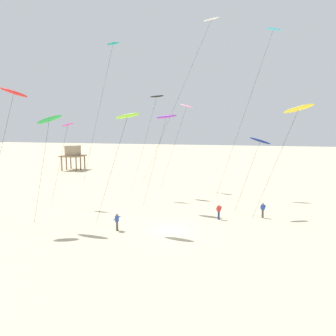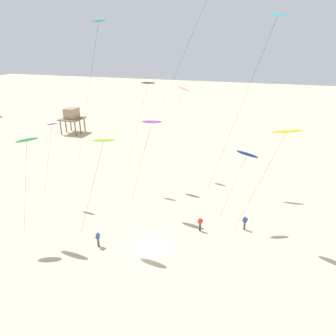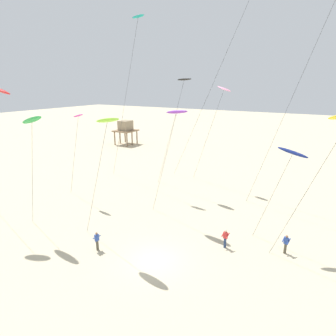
{
  "view_description": "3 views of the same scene",
  "coord_description": "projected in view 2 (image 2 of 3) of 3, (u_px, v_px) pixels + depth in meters",
  "views": [
    {
      "loc": [
        6.34,
        -27.82,
        9.95
      ],
      "look_at": [
        -2.18,
        8.34,
        4.82
      ],
      "focal_mm": 33.2,
      "sensor_mm": 36.0,
      "label": 1
    },
    {
      "loc": [
        9.94,
        -25.69,
        19.69
      ],
      "look_at": [
        0.34,
        5.48,
        6.55
      ],
      "focal_mm": 35.13,
      "sensor_mm": 36.0,
      "label": 2
    },
    {
      "loc": [
        10.72,
        -16.19,
        13.47
      ],
      "look_at": [
        -4.28,
        9.51,
        4.56
      ],
      "focal_mm": 30.07,
      "sensor_mm": 36.0,
      "label": 3
    }
  ],
  "objects": [
    {
      "name": "kite_black",
      "position": [
        148.0,
        84.0,
        42.9
      ],
      "size": [
        5.32,
        1.17,
        14.2
      ],
      "color": "black",
      "rests_on": "ground"
    },
    {
      "name": "kite_purple",
      "position": [
        151.0,
        122.0,
        36.08
      ],
      "size": [
        4.47,
        1.27,
        11.27
      ],
      "color": "purple",
      "rests_on": "ground"
    },
    {
      "name": "kite_flyer_nearest",
      "position": [
        245.0,
        222.0,
        35.63
      ],
      "size": [
        0.64,
        0.62,
        1.67
      ],
      "color": "#4C4738",
      "rests_on": "ground"
    },
    {
      "name": "kite_teal",
      "position": [
        98.0,
        27.0,
        41.81
      ],
      "size": [
        7.02,
        0.96,
        21.7
      ],
      "color": "teal",
      "rests_on": "ground"
    },
    {
      "name": "ground_plane",
      "position": [
        149.0,
        248.0,
        32.84
      ],
      "size": [
        260.0,
        260.0,
        0.0
      ],
      "primitive_type": "plane",
      "color": "beige"
    },
    {
      "name": "kite_green",
      "position": [
        26.0,
        141.0,
        31.2
      ],
      "size": [
        4.04,
        0.92,
        11.13
      ],
      "color": "green",
      "rests_on": "ground"
    },
    {
      "name": "kite_magenta",
      "position": [
        52.0,
        126.0,
        38.84
      ],
      "size": [
        3.92,
        0.63,
        10.32
      ],
      "color": "#D8339E",
      "rests_on": "ground"
    },
    {
      "name": "kite_yellow",
      "position": [
        286.0,
        132.0,
        30.03
      ],
      "size": [
        5.5,
        1.94,
        12.21
      ],
      "color": "yellow",
      "rests_on": "ground"
    },
    {
      "name": "kite_flyer_furthest",
      "position": [
        200.0,
        224.0,
        35.39
      ],
      "size": [
        0.62,
        0.59,
        1.67
      ],
      "color": "navy",
      "rests_on": "ground"
    },
    {
      "name": "kite_pink",
      "position": [
        182.0,
        89.0,
        46.26
      ],
      "size": [
        5.34,
        1.23,
        13.31
      ],
      "color": "pink",
      "rests_on": "ground"
    },
    {
      "name": "kite_lime",
      "position": [
        103.0,
        141.0,
        30.07
      ],
      "size": [
        5.16,
        1.17,
        11.26
      ],
      "color": "#8CD833",
      "rests_on": "ground"
    },
    {
      "name": "kite_navy",
      "position": [
        247.0,
        155.0,
        34.17
      ],
      "size": [
        3.79,
        1.14,
        8.77
      ],
      "color": "navy",
      "rests_on": "ground"
    },
    {
      "name": "stilt_house",
      "position": [
        72.0,
        115.0,
        70.21
      ],
      "size": [
        4.41,
        4.69,
        5.47
      ],
      "color": "#846647",
      "rests_on": "ground"
    },
    {
      "name": "kite_flyer_middle",
      "position": [
        98.0,
        239.0,
        32.76
      ],
      "size": [
        0.62,
        0.64,
        1.67
      ],
      "color": "#4C4738",
      "rests_on": "ground"
    },
    {
      "name": "kite_cyan",
      "position": [
        276.0,
        20.0,
        35.35
      ],
      "size": [
        7.76,
        1.28,
        22.1
      ],
      "color": "#33BFE0",
      "rests_on": "ground"
    }
  ]
}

